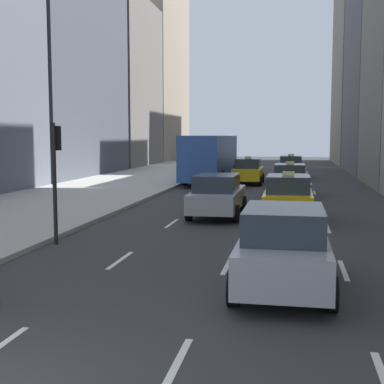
{
  "coord_description": "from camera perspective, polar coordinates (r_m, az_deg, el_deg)",
  "views": [
    {
      "loc": [
        4.16,
        -5.01,
        3.2
      ],
      "look_at": [
        1.31,
        10.06,
        1.6
      ],
      "focal_mm": 50.0,
      "sensor_mm": 36.0,
      "label": 1
    }
  ],
  "objects": [
    {
      "name": "taxi_second",
      "position": [
        20.89,
        10.21,
        -0.52
      ],
      "size": [
        2.02,
        4.4,
        1.87
      ],
      "color": "yellow",
      "rests_on": "ground"
    },
    {
      "name": "taxi_lead",
      "position": [
        29.28,
        10.37,
        1.31
      ],
      "size": [
        2.02,
        4.4,
        1.87
      ],
      "color": "yellow",
      "rests_on": "ground"
    },
    {
      "name": "sedan_silver_behind",
      "position": [
        21.5,
        2.74,
        -0.29
      ],
      "size": [
        2.02,
        4.91,
        1.7
      ],
      "color": "#9EA0A5",
      "rests_on": "ground"
    },
    {
      "name": "lane_markings",
      "position": [
        28.24,
        7.48,
        -0.6
      ],
      "size": [
        5.72,
        56.0,
        0.01
      ],
      "color": "white",
      "rests_on": "ground"
    },
    {
      "name": "sidewalk_left",
      "position": [
        34.05,
        -8.47,
        0.62
      ],
      "size": [
        8.0,
        66.0,
        0.15
      ],
      "primitive_type": "cube",
      "color": "#ADAAA3",
      "rests_on": "ground"
    },
    {
      "name": "taxi_third",
      "position": [
        41.66,
        10.49,
        2.66
      ],
      "size": [
        2.02,
        4.4,
        1.87
      ],
      "color": "yellow",
      "rests_on": "ground"
    },
    {
      "name": "city_bus",
      "position": [
        38.14,
        2.01,
        3.83
      ],
      "size": [
        2.8,
        11.61,
        3.25
      ],
      "color": "#2D519E",
      "rests_on": "ground"
    },
    {
      "name": "building_row_left",
      "position": [
        46.26,
        -13.21,
        16.98
      ],
      "size": [
        6.0,
        73.57,
        27.35
      ],
      "color": "gray",
      "rests_on": "ground"
    },
    {
      "name": "taxi_fourth",
      "position": [
        36.2,
        6.01,
        2.25
      ],
      "size": [
        2.02,
        4.4,
        1.87
      ],
      "color": "yellow",
      "rests_on": "ground"
    },
    {
      "name": "traffic_light_pole",
      "position": [
        16.32,
        -14.37,
        2.98
      ],
      "size": [
        0.24,
        0.42,
        3.6
      ],
      "color": "black",
      "rests_on": "ground"
    },
    {
      "name": "sedan_black_near",
      "position": [
        11.36,
        9.75,
        -5.86
      ],
      "size": [
        2.02,
        4.43,
        1.76
      ],
      "color": "#9EA0A5",
      "rests_on": "ground"
    }
  ]
}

